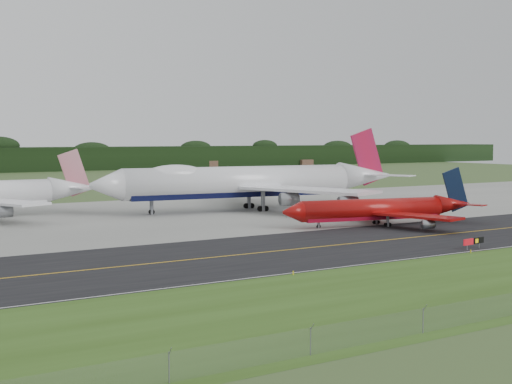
% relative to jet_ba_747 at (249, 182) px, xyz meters
% --- Properties ---
extents(ground, '(600.00, 600.00, 0.00)m').
position_rel_jet_ba_747_xyz_m(ground, '(-11.49, -49.75, -6.57)').
color(ground, '#375527').
rests_on(ground, ground).
extents(taxiway, '(400.00, 32.00, 0.02)m').
position_rel_jet_ba_747_xyz_m(taxiway, '(-11.49, -53.75, -6.56)').
color(taxiway, black).
rests_on(taxiway, ground).
extents(apron, '(400.00, 78.00, 0.01)m').
position_rel_jet_ba_747_xyz_m(apron, '(-11.49, 1.25, -6.56)').
color(apron, gray).
rests_on(apron, ground).
extents(taxiway_centreline, '(400.00, 0.40, 0.00)m').
position_rel_jet_ba_747_xyz_m(taxiway_centreline, '(-11.49, -53.75, -6.54)').
color(taxiway_centreline, gold).
rests_on(taxiway_centreline, taxiway).
extents(taxiway_edge_line, '(400.00, 0.25, 0.00)m').
position_rel_jet_ba_747_xyz_m(taxiway_edge_line, '(-11.49, -69.25, -6.54)').
color(taxiway_edge_line, silver).
rests_on(taxiway_edge_line, taxiway).
extents(jet_ba_747, '(76.77, 63.22, 19.29)m').
position_rel_jet_ba_747_xyz_m(jet_ba_747, '(0.00, 0.00, 0.00)').
color(jet_ba_747, white).
rests_on(jet_ba_747, ground).
extents(jet_red_737, '(40.67, 32.68, 11.03)m').
position_rel_jet_ba_747_xyz_m(jet_red_737, '(6.78, -38.12, -3.52)').
color(jet_red_737, '#990C0B').
rests_on(jet_red_737, ground).
extents(taxiway_sign, '(4.97, 0.80, 1.66)m').
position_rel_jet_ba_747_xyz_m(taxiway_sign, '(-1.10, -67.74, -5.39)').
color(taxiway_sign, slate).
rests_on(taxiway_sign, ground).
extents(edge_marker_left, '(0.16, 0.16, 0.50)m').
position_rel_jet_ba_747_xyz_m(edge_marker_left, '(-36.12, -70.25, -6.32)').
color(edge_marker_left, yellow).
rests_on(edge_marker_left, ground).
extents(edge_marker_center, '(0.16, 0.16, 0.50)m').
position_rel_jet_ba_747_xyz_m(edge_marker_center, '(-4.54, -70.25, -6.32)').
color(edge_marker_center, yellow).
rests_on(edge_marker_center, ground).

